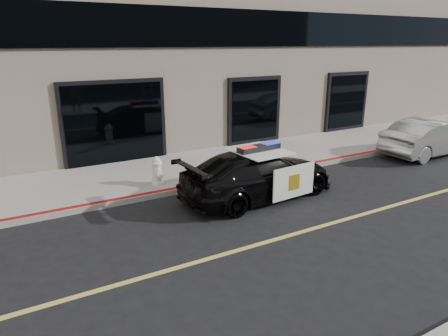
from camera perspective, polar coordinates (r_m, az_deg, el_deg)
ground at (r=8.47m, az=4.76°, el=-10.89°), size 120.00×120.00×0.00m
sidewalk_n at (r=12.77m, az=-8.51°, el=-0.64°), size 60.00×3.50×0.15m
police_car at (r=10.71m, az=4.92°, el=-0.87°), size 2.46×4.70×1.45m
silver_sedan at (r=16.54m, az=27.40°, el=3.91°), size 1.53×4.13×1.35m
fire_hydrant at (r=11.44m, az=-9.53°, el=-0.47°), size 0.37×0.51×0.81m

